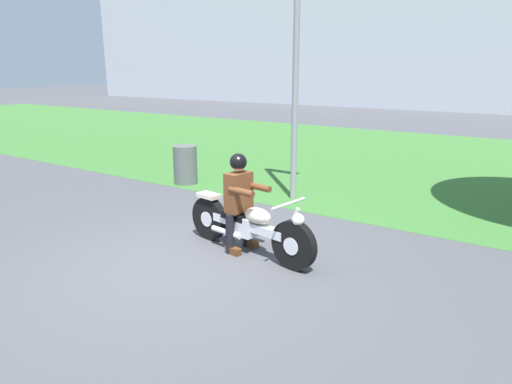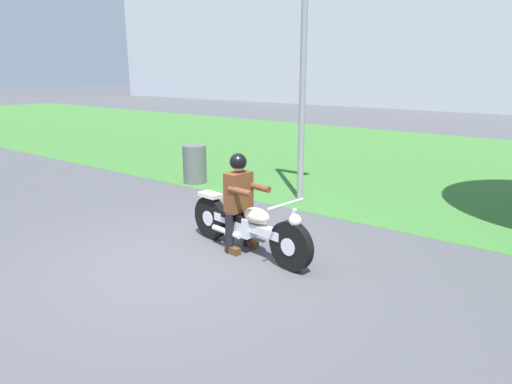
% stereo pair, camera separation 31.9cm
% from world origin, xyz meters
% --- Properties ---
extents(ground, '(120.00, 120.00, 0.00)m').
position_xyz_m(ground, '(0.00, 0.00, 0.00)').
color(ground, '#4C4C51').
extents(grass_verge, '(60.00, 12.00, 0.01)m').
position_xyz_m(grass_verge, '(0.00, 9.02, 0.00)').
color(grass_verge, '#3D7533').
rests_on(grass_verge, ground).
extents(motorcycle_lead, '(2.28, 0.68, 0.89)m').
position_xyz_m(motorcycle_lead, '(0.48, 0.88, 0.40)').
color(motorcycle_lead, black).
rests_on(motorcycle_lead, ground).
extents(rider_lead, '(0.59, 0.51, 1.41)m').
position_xyz_m(rider_lead, '(0.31, 0.91, 0.82)').
color(rider_lead, black).
rests_on(rider_lead, ground).
extents(streetlight_pole, '(0.96, 0.20, 5.60)m').
position_xyz_m(streetlight_pole, '(-0.26, 3.69, 3.51)').
color(streetlight_pole, gray).
rests_on(streetlight_pole, ground).
extents(trash_can, '(0.53, 0.53, 0.87)m').
position_xyz_m(trash_can, '(-3.03, 3.43, 0.43)').
color(trash_can, '#595E5B').
rests_on(trash_can, ground).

